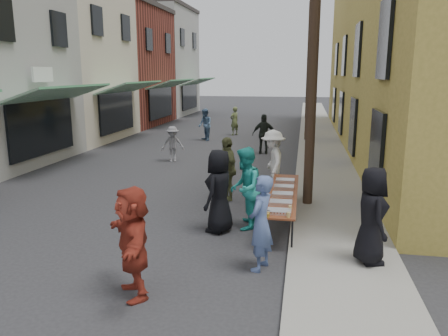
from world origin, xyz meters
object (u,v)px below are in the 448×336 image
(catering_tray_sausage, at_px, (279,212))
(utility_pole_far, at_px, (309,62))
(serving_table, at_px, (283,194))
(utility_pole_mid, at_px, (310,56))
(server, at_px, (371,215))
(guest_front_c, at_px, (245,188))
(utility_pole_near, at_px, (314,40))
(guest_front_a, at_px, (219,191))

(catering_tray_sausage, bearing_deg, utility_pole_far, 88.68)
(utility_pole_far, height_order, serving_table, utility_pole_far)
(utility_pole_mid, xyz_separation_m, server, (1.14, -15.74, -3.47))
(server, bearing_deg, guest_front_c, 45.01)
(utility_pole_mid, distance_m, guest_front_c, 14.53)
(utility_pole_far, xyz_separation_m, server, (1.14, -27.74, -3.47))
(utility_pole_near, relative_size, guest_front_a, 4.61)
(utility_pole_far, height_order, server, utility_pole_far)
(server, bearing_deg, utility_pole_far, -9.64)
(utility_pole_mid, distance_m, catering_tray_sausage, 15.52)
(serving_table, height_order, catering_tray_sausage, catering_tray_sausage)
(serving_table, bearing_deg, guest_front_a, -146.66)
(utility_pole_near, relative_size, server, 4.82)
(utility_pole_far, distance_m, guest_front_c, 26.30)
(utility_pole_mid, xyz_separation_m, guest_front_c, (-1.50, -14.02, -3.52))
(utility_pole_near, relative_size, utility_pole_far, 1.00)
(guest_front_c, bearing_deg, utility_pole_mid, 173.66)
(serving_table, distance_m, guest_front_a, 1.74)
(catering_tray_sausage, bearing_deg, serving_table, 90.00)
(utility_pole_mid, bearing_deg, guest_front_a, -98.15)
(serving_table, bearing_deg, utility_pole_near, 66.23)
(guest_front_a, bearing_deg, serving_table, 139.65)
(utility_pole_mid, height_order, guest_front_a, utility_pole_mid)
(catering_tray_sausage, bearing_deg, guest_front_a, 153.77)
(utility_pole_mid, height_order, utility_pole_far, same)
(serving_table, relative_size, guest_front_a, 2.05)
(utility_pole_far, xyz_separation_m, guest_front_c, (-1.50, -26.02, -3.52))
(guest_front_c, bearing_deg, catering_tray_sausage, 40.03)
(catering_tray_sausage, xyz_separation_m, server, (1.76, -0.68, 0.24))
(utility_pole_far, bearing_deg, utility_pole_mid, -90.00)
(utility_pole_mid, distance_m, guest_front_a, 14.92)
(catering_tray_sausage, bearing_deg, utility_pole_near, 78.53)
(guest_front_a, bearing_deg, guest_front_c, 137.19)
(utility_pole_near, height_order, server, utility_pole_near)
(utility_pole_far, height_order, guest_front_c, utility_pole_far)
(utility_pole_near, xyz_separation_m, utility_pole_mid, (0.00, 12.00, 0.00))
(utility_pole_far, bearing_deg, server, -87.64)
(serving_table, bearing_deg, server, -52.84)
(guest_front_a, xyz_separation_m, server, (3.20, -1.38, 0.06))
(utility_pole_mid, relative_size, serving_table, 2.25)
(utility_pole_mid, relative_size, guest_front_c, 4.58)
(serving_table, xyz_separation_m, server, (1.76, -2.33, 0.32))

